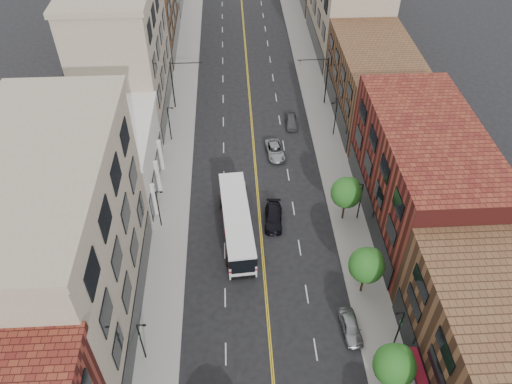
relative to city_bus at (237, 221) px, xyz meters
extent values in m
cube|color=gray|center=(-7.38, 12.58, -1.86)|extent=(4.00, 110.00, 0.15)
cube|color=gray|center=(12.62, 12.58, -1.86)|extent=(4.00, 110.00, 0.15)
cube|color=gray|center=(-14.38, -9.42, 7.07)|extent=(10.00, 22.00, 18.00)
cube|color=silver|center=(-14.38, 8.58, 2.07)|extent=(10.00, 14.00, 8.00)
cube|color=gray|center=(-14.38, 25.58, 7.07)|extent=(10.00, 20.00, 18.00)
cube|color=brown|center=(-14.38, 45.58, 5.57)|extent=(10.00, 20.00, 15.00)
cube|color=#5B1C18|center=(19.62, 1.58, 4.07)|extent=(10.00, 22.00, 12.00)
cube|color=brown|center=(19.62, 22.58, 3.07)|extent=(10.00, 20.00, 10.00)
cube|color=gray|center=(19.62, 43.58, 5.07)|extent=(10.00, 22.00, 14.00)
cylinder|color=black|center=(11.92, -18.42, -0.53)|extent=(0.22, 0.22, 2.50)
sphere|color=#1B5F1B|center=(11.92, -18.42, 2.11)|extent=(3.40, 3.40, 3.40)
sphere|color=#1B5F1B|center=(12.42, -18.02, 2.62)|extent=(2.04, 2.04, 2.04)
cylinder|color=black|center=(11.92, -8.42, -0.53)|extent=(0.22, 0.22, 2.50)
sphere|color=#1B5F1B|center=(11.92, -8.42, 2.11)|extent=(3.40, 3.40, 3.40)
sphere|color=#1B5F1B|center=(12.42, -8.02, 2.62)|extent=(2.04, 2.04, 2.04)
cylinder|color=black|center=(11.92, 1.58, -0.53)|extent=(0.22, 0.22, 2.50)
sphere|color=#1B5F1B|center=(11.92, 1.58, 2.11)|extent=(3.40, 3.40, 3.40)
sphere|color=#1B5F1B|center=(12.42, 1.98, 2.62)|extent=(2.04, 2.04, 2.04)
cylinder|color=black|center=(-8.38, -14.42, 0.72)|extent=(0.14, 0.14, 5.00)
cylinder|color=black|center=(-8.03, -14.42, 3.22)|extent=(0.70, 0.10, 0.10)
cube|color=black|center=(-7.78, -14.42, 3.17)|extent=(0.28, 0.14, 0.14)
cube|color=#19592D|center=(-8.38, -14.42, 1.62)|extent=(0.04, 0.55, 0.35)
cylinder|color=black|center=(-8.38, 1.58, 0.72)|extent=(0.14, 0.14, 5.00)
cylinder|color=black|center=(-8.03, 1.58, 3.22)|extent=(0.70, 0.10, 0.10)
cube|color=black|center=(-7.78, 1.58, 3.17)|extent=(0.28, 0.14, 0.14)
cube|color=#19592D|center=(-8.38, 1.58, 1.62)|extent=(0.04, 0.55, 0.35)
cylinder|color=black|center=(-8.38, 17.58, 0.72)|extent=(0.14, 0.14, 5.00)
cylinder|color=black|center=(-8.03, 17.58, 3.22)|extent=(0.70, 0.10, 0.10)
cube|color=black|center=(-7.78, 17.58, 3.17)|extent=(0.28, 0.14, 0.14)
cube|color=#19592D|center=(-8.38, 17.58, 1.62)|extent=(0.04, 0.55, 0.35)
cylinder|color=black|center=(13.62, -14.42, 0.72)|extent=(0.14, 0.14, 5.00)
cylinder|color=black|center=(13.27, -14.42, 3.22)|extent=(0.70, 0.10, 0.10)
cube|color=black|center=(13.02, -14.42, 3.17)|extent=(0.28, 0.14, 0.14)
cube|color=#19592D|center=(13.62, -14.42, 1.62)|extent=(0.04, 0.55, 0.35)
cylinder|color=black|center=(13.62, 1.58, 0.72)|extent=(0.14, 0.14, 5.00)
cylinder|color=black|center=(13.27, 1.58, 3.22)|extent=(0.70, 0.10, 0.10)
cube|color=black|center=(13.02, 1.58, 3.17)|extent=(0.28, 0.14, 0.14)
cube|color=#19592D|center=(13.62, 1.58, 1.62)|extent=(0.04, 0.55, 0.35)
cylinder|color=black|center=(13.62, 17.58, 0.72)|extent=(0.14, 0.14, 5.00)
cylinder|color=black|center=(13.27, 17.58, 3.22)|extent=(0.70, 0.10, 0.10)
cube|color=black|center=(13.02, 17.58, 3.17)|extent=(0.28, 0.14, 0.14)
cube|color=#19592D|center=(13.62, 17.58, 1.62)|extent=(0.04, 0.55, 0.35)
cylinder|color=black|center=(-8.38, 25.58, 1.82)|extent=(0.18, 0.18, 7.20)
cylinder|color=black|center=(-6.18, 25.58, 5.22)|extent=(4.40, 0.12, 0.12)
imported|color=black|center=(-4.38, 25.58, 4.82)|extent=(0.15, 0.18, 0.90)
cylinder|color=black|center=(13.62, 25.58, 1.82)|extent=(0.18, 0.18, 7.20)
cylinder|color=black|center=(11.42, 25.58, 5.22)|extent=(4.40, 0.12, 0.12)
imported|color=black|center=(9.62, 25.58, 4.82)|extent=(0.15, 0.18, 0.90)
cube|color=silver|center=(0.00, 0.01, -0.16)|extent=(3.73, 13.02, 3.11)
cube|color=black|center=(0.00, 0.01, 0.59)|extent=(3.77, 13.07, 1.12)
cube|color=red|center=(0.00, 0.01, -0.48)|extent=(3.77, 13.07, 0.24)
cube|color=black|center=(0.48, -6.42, 0.10)|extent=(2.35, 0.23, 1.71)
cylinder|color=black|center=(-1.09, -4.37, -1.42)|extent=(0.38, 1.05, 1.03)
cylinder|color=black|center=(1.73, -4.16, -1.42)|extent=(0.38, 1.05, 1.03)
cylinder|color=black|center=(-1.73, 4.18, -1.42)|extent=(0.38, 1.05, 1.03)
cylinder|color=black|center=(1.09, 4.39, -1.42)|extent=(0.38, 1.05, 1.03)
imported|color=#95989C|center=(10.02, -12.75, -1.24)|extent=(1.89, 4.14, 1.38)
imported|color=#515156|center=(0.26, 5.58, -1.17)|extent=(2.02, 4.73, 1.52)
imported|color=black|center=(4.12, 1.58, -1.24)|extent=(2.32, 4.90, 1.38)
imported|color=#94969B|center=(5.31, 13.75, -1.28)|extent=(2.60, 4.86, 1.30)
imported|color=#434348|center=(8.12, 20.22, -1.27)|extent=(1.74, 3.94, 1.32)
camera|label=1|loc=(0.06, -37.34, 38.42)|focal=35.00mm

